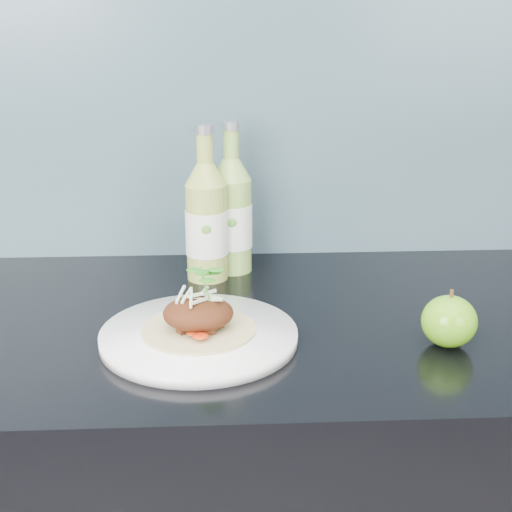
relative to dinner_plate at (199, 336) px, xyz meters
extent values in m
cube|color=#73A1B5|center=(0.10, 0.38, 0.34)|extent=(4.00, 0.02, 0.70)
cylinder|color=white|center=(0.00, 0.00, 0.00)|extent=(0.29, 0.29, 0.02)
cylinder|color=tan|center=(0.00, 0.00, 0.01)|extent=(0.15, 0.15, 0.00)
ellipsoid|color=#52240F|center=(0.00, 0.00, 0.03)|extent=(0.09, 0.08, 0.04)
ellipsoid|color=#30820E|center=(0.33, -0.03, 0.03)|extent=(0.09, 0.09, 0.07)
cylinder|color=#472D14|center=(0.33, -0.03, 0.06)|extent=(0.01, 0.00, 0.01)
cylinder|color=#9CAC48|center=(0.01, 0.25, 0.07)|extent=(0.07, 0.07, 0.16)
cone|color=#9CAC48|center=(0.01, 0.25, 0.17)|extent=(0.07, 0.07, 0.04)
cylinder|color=#9CAC48|center=(0.01, 0.25, 0.21)|extent=(0.03, 0.03, 0.05)
cylinder|color=silver|center=(0.01, 0.25, 0.24)|extent=(0.03, 0.03, 0.01)
cylinder|color=white|center=(0.01, 0.25, 0.07)|extent=(0.07, 0.07, 0.07)
ellipsoid|color=#59A533|center=(0.01, 0.21, 0.09)|extent=(0.02, 0.00, 0.02)
cylinder|color=#87B74C|center=(0.05, 0.28, 0.07)|extent=(0.07, 0.07, 0.16)
cone|color=#87B74C|center=(0.05, 0.28, 0.17)|extent=(0.07, 0.07, 0.04)
cylinder|color=#87B74C|center=(0.05, 0.28, 0.21)|extent=(0.03, 0.03, 0.05)
cylinder|color=silver|center=(0.05, 0.28, 0.24)|extent=(0.03, 0.03, 0.01)
cylinder|color=white|center=(0.05, 0.28, 0.07)|extent=(0.07, 0.07, 0.07)
ellipsoid|color=#59A533|center=(0.05, 0.25, 0.09)|extent=(0.02, 0.00, 0.02)
camera|label=1|loc=(0.03, -0.87, 0.41)|focal=50.00mm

